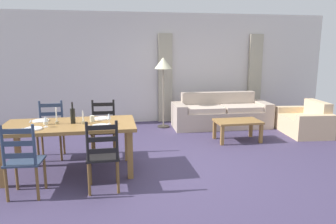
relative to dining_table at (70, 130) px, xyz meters
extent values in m
cube|color=#3F3655|center=(1.45, -0.02, -0.67)|extent=(9.60, 9.60, 0.02)
cube|color=silver|center=(1.45, 3.28, 0.69)|extent=(9.60, 0.16, 2.70)
cube|color=#ACA48C|center=(1.97, 3.14, 0.44)|extent=(0.35, 0.08, 2.20)
cube|color=#ACA48C|center=(4.37, 3.14, 0.44)|extent=(0.35, 0.08, 2.20)
cube|color=olive|center=(0.00, 0.00, 0.06)|extent=(1.90, 0.96, 0.05)
cube|color=olive|center=(-0.85, -0.38, -0.31)|extent=(0.08, 0.08, 0.70)
cube|color=olive|center=(0.85, -0.38, -0.31)|extent=(0.08, 0.08, 0.70)
cube|color=olive|center=(-0.85, 0.38, -0.31)|extent=(0.08, 0.08, 0.70)
cube|color=olive|center=(0.85, 0.38, -0.31)|extent=(0.08, 0.08, 0.70)
cube|color=#2F3E57|center=(-0.48, -0.69, -0.22)|extent=(0.45, 0.43, 0.03)
cylinder|color=brown|center=(-0.64, -0.50, -0.45)|extent=(0.04, 0.04, 0.43)
cylinder|color=brown|center=(-0.28, -0.53, -0.45)|extent=(0.04, 0.04, 0.43)
cylinder|color=brown|center=(-0.67, -0.84, -0.45)|extent=(0.04, 0.04, 0.43)
cylinder|color=brown|center=(-0.31, -0.87, -0.45)|extent=(0.04, 0.04, 0.43)
cylinder|color=#2F3E57|center=(-0.67, -0.84, 0.05)|extent=(0.04, 0.04, 0.50)
cylinder|color=#2F3E57|center=(-0.31, -0.87, 0.05)|extent=(0.04, 0.04, 0.50)
cube|color=#2F3E57|center=(-0.49, -0.86, -0.08)|extent=(0.38, 0.05, 0.06)
cube|color=#2F3E57|center=(-0.49, -0.86, 0.07)|extent=(0.38, 0.05, 0.06)
cube|color=#2F3E57|center=(-0.49, -0.86, 0.22)|extent=(0.38, 0.05, 0.06)
cube|color=black|center=(0.48, -0.68, -0.22)|extent=(0.43, 0.41, 0.03)
cylinder|color=brown|center=(0.30, -0.51, -0.45)|extent=(0.04, 0.04, 0.43)
cylinder|color=brown|center=(0.66, -0.51, -0.45)|extent=(0.04, 0.04, 0.43)
cylinder|color=brown|center=(0.30, -0.85, -0.45)|extent=(0.04, 0.04, 0.43)
cylinder|color=brown|center=(0.66, -0.85, -0.45)|extent=(0.04, 0.04, 0.43)
cylinder|color=black|center=(0.30, -0.85, 0.05)|extent=(0.04, 0.04, 0.50)
cylinder|color=black|center=(0.66, -0.85, 0.05)|extent=(0.04, 0.04, 0.50)
cube|color=black|center=(0.48, -0.85, -0.08)|extent=(0.38, 0.03, 0.06)
cube|color=black|center=(0.48, -0.85, 0.07)|extent=(0.38, 0.03, 0.06)
cube|color=black|center=(0.48, -0.85, 0.22)|extent=(0.38, 0.03, 0.06)
cube|color=#2F3F59|center=(-0.41, 0.74, -0.22)|extent=(0.42, 0.40, 0.03)
cylinder|color=brown|center=(-0.23, 0.57, -0.45)|extent=(0.04, 0.04, 0.43)
cylinder|color=brown|center=(-0.59, 0.57, -0.45)|extent=(0.04, 0.04, 0.43)
cylinder|color=brown|center=(-0.23, 0.91, -0.45)|extent=(0.04, 0.04, 0.43)
cylinder|color=brown|center=(-0.59, 0.91, -0.45)|extent=(0.04, 0.04, 0.43)
cylinder|color=#2F3F59|center=(-0.23, 0.91, 0.05)|extent=(0.04, 0.04, 0.50)
cylinder|color=#2F3F59|center=(-0.59, 0.91, 0.05)|extent=(0.04, 0.04, 0.50)
cube|color=#2F3F59|center=(-0.41, 0.91, -0.08)|extent=(0.38, 0.02, 0.06)
cube|color=#2F3F59|center=(-0.41, 0.91, 0.07)|extent=(0.38, 0.02, 0.06)
cube|color=#2F3F59|center=(-0.41, 0.91, 0.22)|extent=(0.38, 0.02, 0.06)
cube|color=black|center=(0.46, 0.66, -0.22)|extent=(0.44, 0.42, 0.03)
cylinder|color=brown|center=(0.64, 0.49, -0.45)|extent=(0.04, 0.04, 0.43)
cylinder|color=brown|center=(0.28, 0.50, -0.45)|extent=(0.04, 0.04, 0.43)
cylinder|color=brown|center=(0.65, 0.83, -0.45)|extent=(0.04, 0.04, 0.43)
cylinder|color=brown|center=(0.29, 0.84, -0.45)|extent=(0.04, 0.04, 0.43)
cylinder|color=black|center=(0.65, 0.83, 0.05)|extent=(0.04, 0.04, 0.50)
cylinder|color=black|center=(0.29, 0.84, 0.05)|extent=(0.04, 0.04, 0.50)
cube|color=black|center=(0.47, 0.83, -0.08)|extent=(0.38, 0.04, 0.06)
cube|color=black|center=(0.47, 0.83, 0.07)|extent=(0.38, 0.04, 0.06)
cube|color=black|center=(0.47, 0.83, 0.22)|extent=(0.38, 0.04, 0.06)
cylinder|color=white|center=(-0.45, -0.25, 0.10)|extent=(0.24, 0.24, 0.02)
cube|color=silver|center=(-0.60, -0.25, 0.09)|extent=(0.02, 0.17, 0.01)
cylinder|color=white|center=(0.45, -0.25, 0.10)|extent=(0.24, 0.24, 0.02)
cube|color=silver|center=(0.30, -0.25, 0.09)|extent=(0.03, 0.17, 0.01)
cylinder|color=white|center=(-0.45, 0.25, 0.10)|extent=(0.24, 0.24, 0.02)
cube|color=silver|center=(-0.60, 0.25, 0.09)|extent=(0.03, 0.17, 0.01)
cylinder|color=white|center=(0.45, 0.25, 0.10)|extent=(0.24, 0.24, 0.02)
cube|color=silver|center=(0.30, 0.25, 0.09)|extent=(0.03, 0.17, 0.01)
cylinder|color=black|center=(0.05, 0.02, 0.20)|extent=(0.07, 0.07, 0.22)
cylinder|color=black|center=(0.05, 0.02, 0.35)|extent=(0.02, 0.02, 0.08)
cylinder|color=black|center=(0.05, 0.02, 0.39)|extent=(0.03, 0.03, 0.02)
cylinder|color=white|center=(-0.30, -0.15, 0.09)|extent=(0.06, 0.06, 0.01)
cylinder|color=white|center=(-0.30, -0.15, 0.13)|extent=(0.01, 0.01, 0.07)
cone|color=white|center=(-0.30, -0.15, 0.21)|extent=(0.06, 0.06, 0.08)
cylinder|color=white|center=(0.57, -0.12, 0.09)|extent=(0.06, 0.06, 0.01)
cylinder|color=white|center=(0.57, -0.12, 0.13)|extent=(0.01, 0.01, 0.07)
cone|color=white|center=(0.57, -0.12, 0.21)|extent=(0.06, 0.06, 0.08)
cylinder|color=beige|center=(0.32, 0.09, 0.13)|extent=(0.07, 0.07, 0.09)
cylinder|color=beige|center=(-0.34, 0.02, 0.13)|extent=(0.07, 0.07, 0.09)
cylinder|color=#998C66|center=(-0.18, 0.02, 0.11)|extent=(0.05, 0.05, 0.04)
cylinder|color=white|center=(-0.18, 0.02, 0.23)|extent=(0.02, 0.02, 0.20)
cylinder|color=#998C66|center=(0.20, -0.04, 0.11)|extent=(0.05, 0.05, 0.04)
cylinder|color=white|center=(0.20, -0.04, 0.20)|extent=(0.02, 0.02, 0.15)
cube|color=#B7A392|center=(3.17, 2.29, -0.46)|extent=(1.82, 0.85, 0.40)
cube|color=#B7A392|center=(3.18, 2.59, -0.26)|extent=(1.80, 0.25, 0.80)
cube|color=#B7A392|center=(4.19, 2.26, -0.37)|extent=(0.26, 0.81, 0.58)
cube|color=#B7A392|center=(2.15, 2.32, -0.37)|extent=(0.26, 0.81, 0.58)
cube|color=beige|center=(3.62, 2.22, -0.20)|extent=(0.88, 0.66, 0.12)
cube|color=beige|center=(2.72, 2.25, -0.20)|extent=(0.88, 0.66, 0.12)
cube|color=olive|center=(3.10, 1.14, -0.26)|extent=(0.90, 0.56, 0.04)
cube|color=olive|center=(2.70, 0.91, -0.47)|extent=(0.06, 0.06, 0.38)
cube|color=olive|center=(3.50, 0.91, -0.47)|extent=(0.06, 0.06, 0.38)
cube|color=olive|center=(2.70, 1.37, -0.47)|extent=(0.06, 0.06, 0.38)
cube|color=olive|center=(3.50, 1.37, -0.47)|extent=(0.06, 0.06, 0.38)
cube|color=beige|center=(4.72, 1.39, -0.47)|extent=(0.87, 0.87, 0.38)
cube|color=beige|center=(5.02, 1.36, -0.30)|extent=(0.27, 0.82, 0.72)
cube|color=beige|center=(4.67, 0.90, -0.40)|extent=(0.81, 0.25, 0.52)
cube|color=beige|center=(4.76, 1.87, -0.40)|extent=(0.81, 0.25, 0.52)
cylinder|color=#332D28|center=(1.82, 2.54, -0.65)|extent=(0.28, 0.28, 0.03)
cylinder|color=gray|center=(1.82, 2.54, 0.04)|extent=(0.03, 0.03, 1.35)
cone|color=beige|center=(1.82, 2.54, 0.85)|extent=(0.40, 0.40, 0.26)
camera|label=1|loc=(0.61, -4.72, 1.17)|focal=33.99mm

